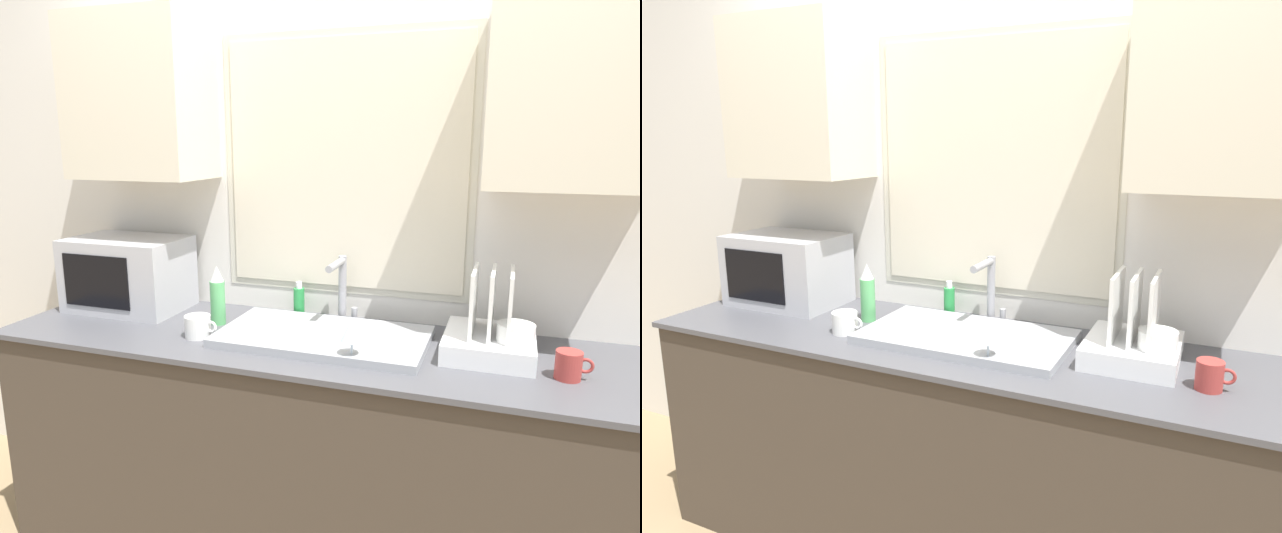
% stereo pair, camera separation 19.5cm
% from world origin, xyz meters
% --- Properties ---
extents(countertop, '(2.39, 0.65, 0.89)m').
position_xyz_m(countertop, '(0.00, 0.31, 0.45)').
color(countertop, '#42382D').
rests_on(countertop, ground_plane).
extents(wall_back, '(6.00, 0.38, 2.60)m').
position_xyz_m(wall_back, '(0.00, 0.62, 1.39)').
color(wall_back, silver).
rests_on(wall_back, ground_plane).
extents(sink_basin, '(0.74, 0.41, 0.03)m').
position_xyz_m(sink_basin, '(0.02, 0.32, 0.91)').
color(sink_basin, '#9EA0A5').
rests_on(sink_basin, countertop).
extents(faucet, '(0.08, 0.19, 0.26)m').
position_xyz_m(faucet, '(0.02, 0.52, 1.05)').
color(faucet, '#99999E').
rests_on(faucet, countertop).
extents(microwave, '(0.47, 0.32, 0.30)m').
position_xyz_m(microwave, '(-0.89, 0.43, 1.04)').
color(microwave, '#B2B2B7').
rests_on(microwave, countertop).
extents(dish_rack, '(0.29, 0.33, 0.29)m').
position_xyz_m(dish_rack, '(0.59, 0.37, 0.96)').
color(dish_rack, white).
rests_on(dish_rack, countertop).
extents(spray_bottle, '(0.06, 0.06, 0.23)m').
position_xyz_m(spray_bottle, '(-0.43, 0.36, 1.00)').
color(spray_bottle, '#59B266').
rests_on(spray_bottle, countertop).
extents(soap_bottle, '(0.04, 0.04, 0.14)m').
position_xyz_m(soap_bottle, '(-0.17, 0.56, 0.96)').
color(soap_bottle, '#268C3F').
rests_on(soap_bottle, countertop).
extents(mug_near_sink, '(0.12, 0.09, 0.08)m').
position_xyz_m(mug_near_sink, '(-0.42, 0.20, 0.93)').
color(mug_near_sink, white).
rests_on(mug_near_sink, countertop).
extents(wine_glass, '(0.07, 0.07, 0.15)m').
position_xyz_m(wine_glass, '(0.17, 0.15, 1.00)').
color(wine_glass, silver).
rests_on(wine_glass, countertop).
extents(mug_by_rack, '(0.11, 0.08, 0.09)m').
position_xyz_m(mug_by_rack, '(0.82, 0.24, 0.94)').
color(mug_by_rack, '#A53833').
rests_on(mug_by_rack, countertop).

